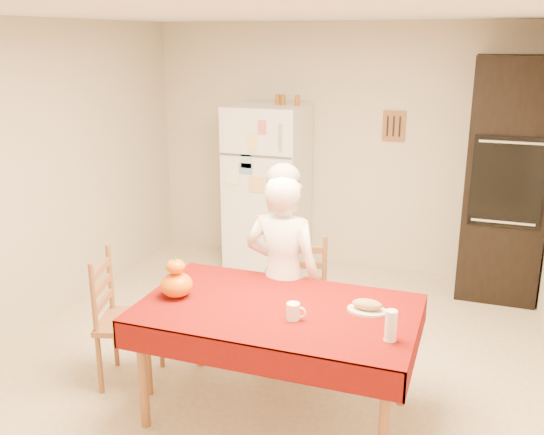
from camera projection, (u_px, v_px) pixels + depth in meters
The scene contains 17 objects.
floor at pixel (264, 361), 4.58m from camera, with size 4.50×4.50×0.00m, color tan.
room_shell at pixel (263, 148), 4.11m from camera, with size 4.02×4.52×2.51m.
refrigerator at pixel (268, 188), 6.24m from camera, with size 0.75×0.74×1.70m.
oven_cabinet at pixel (506, 180), 5.48m from camera, with size 0.70×0.62×2.20m.
dining_table at pixel (278, 317), 3.73m from camera, with size 1.70×1.00×0.76m.
chair_far at pixel (300, 297), 4.47m from camera, with size 0.51×0.50×0.95m.
chair_left at pixel (120, 314), 4.19m from camera, with size 0.50×0.52×0.95m.
seated_woman at pixel (283, 277), 4.21m from camera, with size 0.54×0.36×1.49m, color white.
coffee_mug at pixel (293, 311), 3.54m from camera, with size 0.08×0.08×0.10m, color white.
pumpkin_lower at pixel (176, 285), 3.84m from camera, with size 0.21×0.21×0.16m, color red.
pumpkin_upper at pixel (176, 267), 3.81m from camera, with size 0.12×0.12×0.09m, color #E65605.
wine_glass at pixel (391, 326), 3.28m from camera, with size 0.07×0.07×0.18m, color white.
bread_plate at pixel (367, 311), 3.64m from camera, with size 0.24×0.24×0.02m, color silver.
bread_loaf at pixel (367, 304), 3.63m from camera, with size 0.18×0.10×0.06m, color #A88353.
spice_jar_left at pixel (278, 100), 6.00m from camera, with size 0.05×0.05×0.10m, color brown.
spice_jar_mid at pixel (283, 100), 5.98m from camera, with size 0.05×0.05×0.10m, color brown.
spice_jar_right at pixel (297, 100), 5.93m from camera, with size 0.05×0.05×0.10m, color #96531B.
Camera 1 is at (1.42, -3.82, 2.36)m, focal length 40.00 mm.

